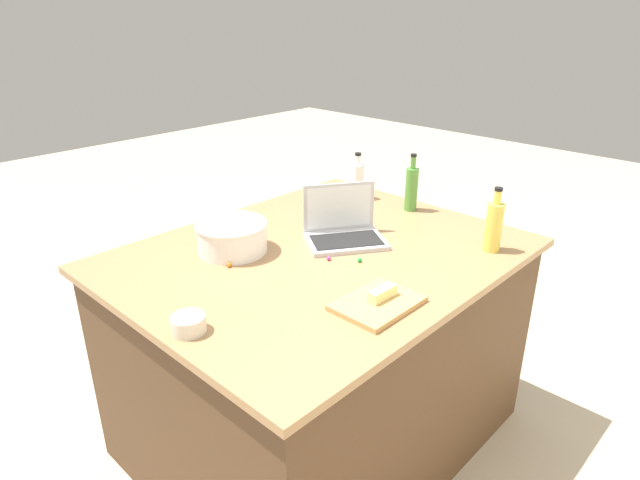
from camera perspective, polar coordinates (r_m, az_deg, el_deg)
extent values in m
plane|color=#B7A88E|center=(2.64, 0.00, -19.30)|extent=(12.00, 12.00, 0.00)
cube|color=#4C331E|center=(2.37, 0.00, -11.53)|extent=(1.46, 1.16, 0.87)
cube|color=#9E754C|center=(2.14, 0.00, -1.60)|extent=(1.52, 1.22, 0.03)
cube|color=#B7B7BC|center=(2.21, 2.69, -0.14)|extent=(0.38, 0.35, 0.02)
cube|color=black|center=(2.19, 2.77, 0.01)|extent=(0.31, 0.28, 0.00)
cube|color=#B7B7BC|center=(2.27, 1.97, 3.51)|extent=(0.26, 0.17, 0.20)
cube|color=silver|center=(2.26, 2.01, 3.46)|extent=(0.23, 0.15, 0.18)
cylinder|color=white|center=(2.14, -9.14, 0.23)|extent=(0.27, 0.27, 0.11)
cylinder|color=black|center=(2.14, -9.15, 0.37)|extent=(0.22, 0.22, 0.10)
torus|color=white|center=(2.12, -9.24, 1.64)|extent=(0.28, 0.28, 0.02)
cylinder|color=#DBC64C|center=(2.21, 17.64, 1.25)|extent=(0.06, 0.06, 0.19)
cylinder|color=#DBC64C|center=(2.17, 18.03, 4.25)|extent=(0.03, 0.03, 0.05)
cylinder|color=black|center=(2.16, 18.14, 5.07)|extent=(0.03, 0.03, 0.01)
cylinder|color=white|center=(2.71, 3.92, 6.09)|extent=(0.06, 0.06, 0.17)
cylinder|color=white|center=(2.68, 3.98, 8.31)|extent=(0.03, 0.03, 0.05)
cylinder|color=black|center=(2.67, 4.00, 8.93)|extent=(0.03, 0.03, 0.01)
cylinder|color=#4C8C38|center=(2.57, 9.50, 5.21)|extent=(0.06, 0.06, 0.20)
cylinder|color=#4C8C38|center=(2.54, 9.69, 7.96)|extent=(0.02, 0.02, 0.06)
cylinder|color=black|center=(2.53, 9.74, 8.70)|extent=(0.03, 0.03, 0.01)
cube|color=tan|center=(1.77, 6.01, -6.58)|extent=(0.27, 0.20, 0.02)
cube|color=#F4E58C|center=(1.77, 6.52, -5.54)|extent=(0.11, 0.04, 0.04)
cylinder|color=beige|center=(1.67, -13.55, -8.50)|extent=(0.10, 0.10, 0.05)
cylinder|color=white|center=(2.51, 2.05, 3.14)|extent=(0.08, 0.08, 0.04)
sphere|color=green|center=(2.05, 4.16, -2.09)|extent=(0.02, 0.02, 0.02)
sphere|color=#CC3399|center=(2.06, 0.92, -1.93)|extent=(0.02, 0.02, 0.02)
sphere|color=yellow|center=(2.70, 1.44, 4.39)|extent=(0.02, 0.02, 0.02)
sphere|color=orange|center=(2.04, -9.45, -2.57)|extent=(0.02, 0.02, 0.02)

